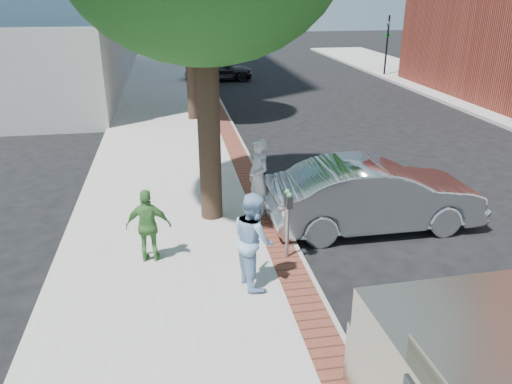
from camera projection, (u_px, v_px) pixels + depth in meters
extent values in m
plane|color=black|center=(249.00, 257.00, 10.62)|extent=(120.00, 120.00, 0.00)
cube|color=#9E9991|center=(171.00, 148.00, 17.66)|extent=(5.00, 60.00, 0.15)
cube|color=brown|center=(233.00, 143.00, 17.97)|extent=(0.60, 60.00, 0.01)
cube|color=gray|center=(242.00, 145.00, 18.06)|extent=(0.10, 60.00, 0.15)
cylinder|color=black|center=(206.00, 50.00, 30.13)|extent=(0.12, 0.12, 3.80)
imported|color=black|center=(205.00, 31.00, 29.71)|extent=(0.18, 0.15, 0.90)
cube|color=#1E7238|center=(205.00, 38.00, 29.86)|extent=(0.70, 0.03, 0.18)
cylinder|color=black|center=(387.00, 46.00, 31.97)|extent=(0.12, 0.12, 3.80)
imported|color=black|center=(388.00, 29.00, 31.55)|extent=(0.18, 0.15, 0.90)
cube|color=#1E7238|center=(388.00, 35.00, 31.70)|extent=(0.70, 0.03, 0.18)
cylinder|color=black|center=(209.00, 128.00, 11.37)|extent=(0.52, 0.52, 4.40)
cylinder|color=black|center=(191.00, 73.00, 20.71)|extent=(0.40, 0.40, 3.85)
cylinder|color=gray|center=(287.00, 232.00, 10.10)|extent=(0.07, 0.07, 1.15)
cube|color=#2D3030|center=(289.00, 202.00, 9.76)|extent=(0.12, 0.14, 0.24)
cube|color=#2D3030|center=(287.00, 199.00, 9.92)|extent=(0.12, 0.14, 0.24)
sphere|color=#3F8C4C|center=(290.00, 195.00, 9.70)|extent=(0.11, 0.11, 0.11)
sphere|color=#3F8C4C|center=(287.00, 192.00, 9.87)|extent=(0.11, 0.11, 0.11)
imported|color=#AFAFB4|center=(259.00, 177.00, 11.97)|extent=(0.65, 0.80, 1.90)
imported|color=#8EB3DB|center=(254.00, 240.00, 9.07)|extent=(0.85, 1.00, 1.82)
imported|color=#48853C|center=(149.00, 226.00, 9.93)|extent=(0.94, 0.47, 1.53)
imported|color=#B5B8BD|center=(374.00, 195.00, 11.66)|extent=(5.03, 1.80, 1.65)
imported|color=black|center=(218.00, 69.00, 30.84)|extent=(4.21, 1.80, 1.42)
cube|color=gray|center=(437.00, 365.00, 6.38)|extent=(2.14, 1.09, 0.91)
cube|color=black|center=(421.00, 317.00, 6.71)|extent=(1.83, 0.08, 0.46)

